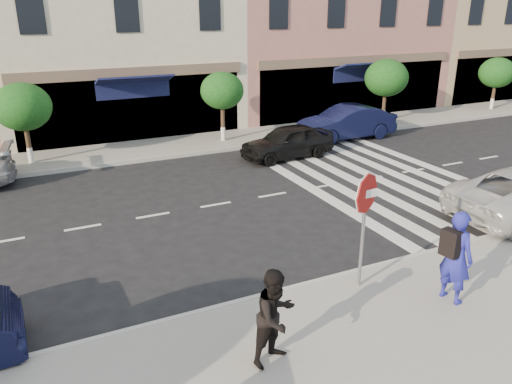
% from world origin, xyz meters
% --- Properties ---
extents(ground, '(120.00, 120.00, 0.00)m').
position_xyz_m(ground, '(0.00, 0.00, 0.00)').
color(ground, black).
rests_on(ground, ground).
extents(sidewalk_near, '(60.00, 4.50, 0.15)m').
position_xyz_m(sidewalk_near, '(0.00, -3.75, 0.07)').
color(sidewalk_near, gray).
rests_on(sidewalk_near, ground).
extents(sidewalk_far, '(60.00, 3.00, 0.15)m').
position_xyz_m(sidewalk_far, '(0.00, 11.00, 0.07)').
color(sidewalk_far, gray).
rests_on(sidewalk_far, ground).
extents(building_centre, '(11.00, 9.00, 11.00)m').
position_xyz_m(building_centre, '(-0.50, 17.00, 5.50)').
color(building_centre, beige).
rests_on(building_centre, ground).
extents(building_east_far, '(12.00, 9.00, 12.00)m').
position_xyz_m(building_east_far, '(24.00, 17.00, 6.00)').
color(building_east_far, tan).
rests_on(building_east_far, ground).
extents(street_tree_wb, '(2.10, 2.10, 3.06)m').
position_xyz_m(street_tree_wb, '(-5.00, 10.80, 2.31)').
color(street_tree_wb, '#473323').
rests_on(street_tree_wb, sidewalk_far).
extents(street_tree_c, '(1.90, 1.90, 3.04)m').
position_xyz_m(street_tree_c, '(3.00, 10.80, 2.36)').
color(street_tree_c, '#473323').
rests_on(street_tree_c, sidewalk_far).
extents(street_tree_ea, '(2.20, 2.20, 3.19)m').
position_xyz_m(street_tree_ea, '(12.00, 10.80, 2.39)').
color(street_tree_ea, '#473323').
rests_on(street_tree_ea, sidewalk_far).
extents(street_tree_eb, '(2.00, 2.00, 2.94)m').
position_xyz_m(street_tree_eb, '(20.00, 10.80, 2.22)').
color(street_tree_eb, '#473323').
rests_on(street_tree_eb, sidewalk_far).
extents(stop_sign, '(0.92, 0.12, 2.60)m').
position_xyz_m(stop_sign, '(0.99, -2.07, 2.03)').
color(stop_sign, gray).
rests_on(stop_sign, sidewalk_near).
extents(photographer, '(0.58, 0.78, 1.97)m').
position_xyz_m(photographer, '(2.37, -3.32, 1.14)').
color(photographer, '#202395').
rests_on(photographer, sidewalk_near).
extents(walker, '(1.01, 0.89, 1.72)m').
position_xyz_m(walker, '(-1.77, -3.43, 1.01)').
color(walker, black).
rests_on(walker, sidewalk_near).
extents(car_far_mid, '(4.07, 1.94, 1.34)m').
position_xyz_m(car_far_mid, '(4.54, 7.60, 0.67)').
color(car_far_mid, black).
rests_on(car_far_mid, ground).
extents(car_far_right, '(4.66, 1.63, 1.54)m').
position_xyz_m(car_far_right, '(8.47, 9.10, 0.77)').
color(car_far_right, black).
rests_on(car_far_right, ground).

